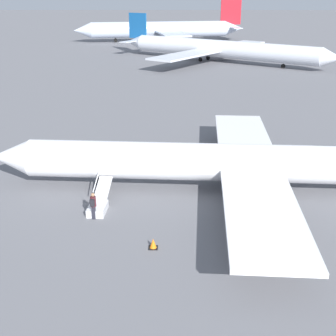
% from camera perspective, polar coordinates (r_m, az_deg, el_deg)
% --- Properties ---
extents(ground_plane, '(600.00, 600.00, 0.00)m').
position_cam_1_polar(ground_plane, '(33.83, 7.39, -2.61)').
color(ground_plane, slate).
extents(airplane_main, '(35.14, 26.95, 6.98)m').
position_cam_1_polar(airplane_main, '(33.14, 9.31, 0.65)').
color(airplane_main, white).
rests_on(airplane_main, ground).
extents(airplane_taxiing_distant, '(40.80, 32.62, 8.62)m').
position_cam_1_polar(airplane_taxiing_distant, '(94.13, 6.14, 14.27)').
color(airplane_taxiing_distant, silver).
rests_on(airplane_taxiing_distant, ground).
extents(airplane_far_left, '(46.28, 35.40, 10.71)m').
position_cam_1_polar(airplane_far_left, '(131.64, -0.64, 16.56)').
color(airplane_far_left, silver).
rests_on(airplane_far_left, ground).
extents(boarding_stairs, '(1.24, 4.07, 1.72)m').
position_cam_1_polar(boarding_stairs, '(30.77, -8.45, -4.39)').
color(boarding_stairs, silver).
rests_on(boarding_stairs, ground).
extents(passenger, '(0.36, 0.55, 1.74)m').
position_cam_1_polar(passenger, '(29.35, -9.11, -4.38)').
color(passenger, '#23232D').
rests_on(passenger, ground).
extents(traffic_cone_near_stairs, '(0.52, 0.52, 0.57)m').
position_cam_1_polar(traffic_cone_near_stairs, '(26.22, -1.83, -9.22)').
color(traffic_cone_near_stairs, black).
rests_on(traffic_cone_near_stairs, ground).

